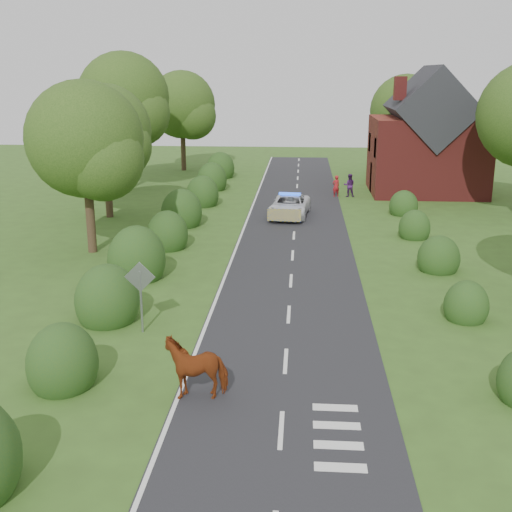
# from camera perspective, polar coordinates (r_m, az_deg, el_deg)

# --- Properties ---
(ground) EXTENTS (120.00, 120.00, 0.00)m
(ground) POSITION_cam_1_polar(r_m,az_deg,el_deg) (20.18, 2.65, -9.35)
(ground) COLOR #37551F
(road) EXTENTS (6.00, 70.00, 0.02)m
(road) POSITION_cam_1_polar(r_m,az_deg,el_deg) (34.34, 3.36, 1.41)
(road) COLOR black
(road) RESTS_ON ground
(road_markings) EXTENTS (4.96, 70.00, 0.01)m
(road_markings) POSITION_cam_1_polar(r_m,az_deg,el_deg) (32.39, 0.47, 0.58)
(road_markings) COLOR white
(road_markings) RESTS_ON road
(hedgerow_left) EXTENTS (2.75, 50.41, 3.00)m
(hedgerow_left) POSITION_cam_1_polar(r_m,az_deg,el_deg) (31.71, -8.57, 1.41)
(hedgerow_left) COLOR #1E4A1F
(hedgerow_left) RESTS_ON ground
(hedgerow_right) EXTENTS (2.10, 45.78, 2.10)m
(hedgerow_right) POSITION_cam_1_polar(r_m,az_deg,el_deg) (31.15, 15.48, 0.36)
(hedgerow_right) COLOR #1E4A1F
(hedgerow_right) RESTS_ON ground
(tree_left_a) EXTENTS (5.74, 5.60, 8.38)m
(tree_left_a) POSITION_cam_1_polar(r_m,az_deg,el_deg) (31.93, -14.61, 9.56)
(tree_left_a) COLOR #332316
(tree_left_a) RESTS_ON ground
(tree_left_b) EXTENTS (5.74, 5.60, 8.07)m
(tree_left_b) POSITION_cam_1_polar(r_m,az_deg,el_deg) (40.00, -13.01, 10.44)
(tree_left_b) COLOR #332316
(tree_left_b) RESTS_ON ground
(tree_left_c) EXTENTS (6.97, 6.80, 10.22)m
(tree_left_c) POSITION_cam_1_polar(r_m,az_deg,el_deg) (49.86, -11.37, 13.26)
(tree_left_c) COLOR #332316
(tree_left_c) RESTS_ON ground
(tree_left_d) EXTENTS (6.15, 6.00, 8.89)m
(tree_left_d) POSITION_cam_1_polar(r_m,az_deg,el_deg) (59.12, -6.36, 12.98)
(tree_left_d) COLOR #332316
(tree_left_d) RESTS_ON ground
(tree_right_c) EXTENTS (6.15, 6.00, 8.58)m
(tree_right_c) POSITION_cam_1_polar(r_m,az_deg,el_deg) (56.87, 13.44, 12.24)
(tree_right_c) COLOR #332316
(tree_right_c) RESTS_ON ground
(road_sign) EXTENTS (1.06, 0.08, 2.53)m
(road_sign) POSITION_cam_1_polar(r_m,az_deg,el_deg) (22.07, -10.24, -2.70)
(road_sign) COLOR gray
(road_sign) RESTS_ON ground
(house) EXTENTS (8.00, 7.40, 9.17)m
(house) POSITION_cam_1_polar(r_m,az_deg,el_deg) (49.32, 15.00, 9.81)
(house) COLOR maroon
(house) RESTS_ON ground
(cow) EXTENTS (2.19, 1.46, 1.43)m
(cow) POSITION_cam_1_polar(r_m,az_deg,el_deg) (18.09, -5.30, -10.04)
(cow) COLOR #61260F
(cow) RESTS_ON ground
(police_van) EXTENTS (2.72, 5.07, 1.49)m
(police_van) POSITION_cam_1_polar(r_m,az_deg,el_deg) (39.97, 3.00, 4.47)
(police_van) COLOR silver
(police_van) RESTS_ON ground
(pedestrian_red) EXTENTS (0.67, 0.59, 1.54)m
(pedestrian_red) POSITION_cam_1_polar(r_m,az_deg,el_deg) (46.78, 7.12, 6.19)
(pedestrian_red) COLOR maroon
(pedestrian_red) RESTS_ON ground
(pedestrian_purple) EXTENTS (0.82, 0.64, 1.66)m
(pedestrian_purple) POSITION_cam_1_polar(r_m,az_deg,el_deg) (46.89, 8.29, 6.24)
(pedestrian_purple) COLOR #431A55
(pedestrian_purple) RESTS_ON ground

